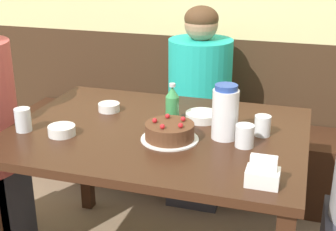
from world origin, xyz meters
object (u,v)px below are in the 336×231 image
at_px(napkin_holder, 263,174).
at_px(person_teal_shirt, 199,110).
at_px(bowl_soup_white, 202,116).
at_px(glass_shot_small, 262,126).
at_px(bench_seat, 200,157).
at_px(birthday_cake, 170,132).
at_px(soju_bottle, 172,104).
at_px(glass_tumbler_short, 23,120).
at_px(bowl_rice_small, 109,107).
at_px(water_pitcher, 225,112).
at_px(glass_water_tall, 245,136).
at_px(bowl_side_dish, 62,130).

bearing_deg(napkin_holder, person_teal_shirt, 113.62).
xyz_separation_m(bowl_soup_white, glass_shot_small, (0.28, -0.09, 0.02)).
xyz_separation_m(bench_seat, birthday_cake, (0.08, -0.92, 0.55)).
bearing_deg(soju_bottle, glass_tumbler_short, -153.98).
height_order(soju_bottle, glass_shot_small, soju_bottle).
relative_size(bowl_rice_small, person_teal_shirt, 0.09).
distance_m(water_pitcher, soju_bottle, 0.27).
relative_size(bench_seat, napkin_holder, 21.43).
bearing_deg(birthday_cake, glass_shot_small, 24.14).
relative_size(birthday_cake, person_teal_shirt, 0.20).
bearing_deg(glass_tumbler_short, glass_shot_small, 14.47).
bearing_deg(birthday_cake, bowl_rice_small, 147.28).
bearing_deg(napkin_holder, birthday_cake, 146.63).
xyz_separation_m(napkin_holder, glass_shot_small, (-0.05, 0.42, 0.00)).
height_order(water_pitcher, bowl_soup_white, water_pitcher).
xyz_separation_m(water_pitcher, soju_bottle, (-0.25, 0.10, -0.03)).
bearing_deg(person_teal_shirt, napkin_holder, 23.62).
distance_m(birthday_cake, bowl_rice_small, 0.44).
bearing_deg(bench_seat, glass_water_tall, -66.96).
relative_size(soju_bottle, glass_tumbler_short, 1.81).
distance_m(water_pitcher, napkin_holder, 0.41).
relative_size(soju_bottle, bowl_rice_small, 1.78).
distance_m(bench_seat, bowl_rice_small, 0.91).
relative_size(glass_water_tall, glass_tumbler_short, 0.90).
bearing_deg(glass_water_tall, glass_tumbler_short, -172.68).
bearing_deg(glass_tumbler_short, bowl_side_dish, 2.30).
height_order(bowl_soup_white, bowl_side_dish, bowl_side_dish).
bearing_deg(bowl_side_dish, bowl_rice_small, 78.12).
relative_size(glass_shot_small, person_teal_shirt, 0.07).
bearing_deg(bench_seat, glass_tumbler_short, -117.92).
distance_m(bench_seat, person_teal_shirt, 0.36).
bearing_deg(napkin_holder, water_pitcher, 118.69).
xyz_separation_m(bowl_side_dish, person_teal_shirt, (0.37, 0.90, -0.18)).
distance_m(bowl_rice_small, glass_shot_small, 0.73).
height_order(bench_seat, bowl_rice_small, bowl_rice_small).
bearing_deg(person_teal_shirt, bowl_soup_white, 14.48).
bearing_deg(bench_seat, soju_bottle, -87.13).
height_order(birthday_cake, bowl_soup_white, birthday_cake).
height_order(glass_water_tall, glass_tumbler_short, glass_tumbler_short).
bearing_deg(napkin_holder, bowl_rice_small, 146.94).
relative_size(napkin_holder, person_teal_shirt, 0.10).
relative_size(water_pitcher, napkin_holder, 2.05).
distance_m(napkin_holder, glass_shot_small, 0.42).
bearing_deg(glass_shot_small, napkin_holder, -83.36).
bearing_deg(napkin_holder, bowl_side_dish, 168.03).
distance_m(bench_seat, glass_shot_small, 1.03).
distance_m(soju_bottle, napkin_holder, 0.63).
bearing_deg(glass_shot_small, bowl_soup_white, 161.17).
bearing_deg(person_teal_shirt, birthday_cake, 4.96).
relative_size(soju_bottle, napkin_holder, 1.63).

